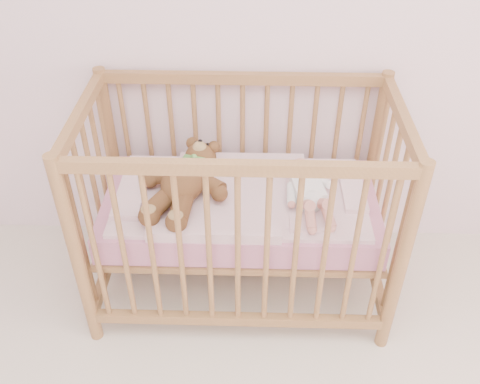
# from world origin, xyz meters

# --- Properties ---
(crib) EXTENTS (1.36, 0.76, 1.00)m
(crib) POSITION_xyz_m (-0.11, 1.60, 0.50)
(crib) COLOR #AD8149
(crib) RESTS_ON floor
(mattress) EXTENTS (1.22, 0.62, 0.13)m
(mattress) POSITION_xyz_m (-0.11, 1.60, 0.49)
(mattress) COLOR #C57A9A
(mattress) RESTS_ON crib
(blanket) EXTENTS (1.10, 0.58, 0.06)m
(blanket) POSITION_xyz_m (-0.11, 1.60, 0.56)
(blanket) COLOR #FAACBA
(blanket) RESTS_ON mattress
(baby) EXTENTS (0.31, 0.51, 0.11)m
(baby) POSITION_xyz_m (0.18, 1.58, 0.64)
(baby) COLOR white
(baby) RESTS_ON blanket
(teddy_bear) EXTENTS (0.56, 0.68, 0.16)m
(teddy_bear) POSITION_xyz_m (-0.36, 1.58, 0.65)
(teddy_bear) COLOR brown
(teddy_bear) RESTS_ON blanket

